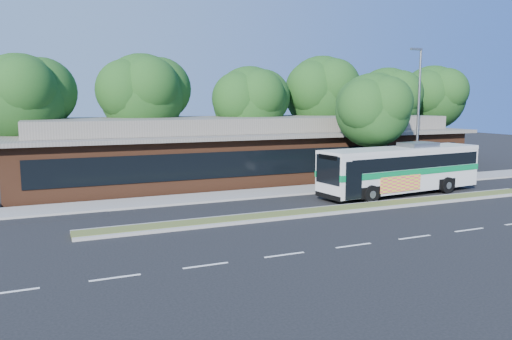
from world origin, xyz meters
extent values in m
plane|color=black|center=(0.00, 0.00, 0.00)|extent=(120.00, 120.00, 0.00)
cube|color=#3E5122|center=(0.00, 0.60, 0.07)|extent=(26.00, 1.10, 0.15)
cube|color=gray|center=(0.00, 6.40, 0.06)|extent=(44.00, 2.60, 0.12)
cube|color=#4F2A19|center=(0.00, 13.00, 1.60)|extent=(32.00, 10.00, 3.20)
cube|color=#655F55|center=(0.00, 13.00, 3.32)|extent=(33.20, 11.20, 0.24)
cube|color=#655F55|center=(0.00, 13.00, 3.95)|extent=(30.00, 8.00, 1.00)
cube|color=black|center=(0.00, 7.97, 1.70)|extent=(30.00, 0.06, 1.60)
cylinder|color=slate|center=(9.60, 6.00, 4.50)|extent=(0.16, 0.16, 9.00)
cube|color=slate|center=(9.20, 6.00, 9.00)|extent=(0.90, 0.18, 0.14)
cylinder|color=black|center=(-15.00, 15.00, 1.99)|extent=(0.44, 0.44, 3.99)
sphere|color=#164217|center=(-15.00, 15.00, 5.73)|extent=(5.80, 5.80, 5.80)
sphere|color=#164217|center=(-13.70, 15.43, 6.19)|extent=(4.52, 4.52, 4.52)
cylinder|color=black|center=(-7.00, 16.00, 2.10)|extent=(0.44, 0.44, 4.20)
sphere|color=#164217|center=(-7.00, 16.00, 6.00)|extent=(6.00, 6.00, 6.00)
sphere|color=#164217|center=(-5.65, 16.45, 6.48)|extent=(4.68, 4.68, 4.68)
cylinder|color=black|center=(1.00, 15.00, 1.89)|extent=(0.44, 0.44, 3.78)
sphere|color=#164217|center=(1.00, 15.00, 5.46)|extent=(5.60, 5.60, 5.60)
sphere|color=#164217|center=(2.26, 15.42, 5.91)|extent=(4.37, 4.37, 4.37)
cylinder|color=black|center=(8.00, 16.00, 2.21)|extent=(0.44, 0.44, 4.41)
sphere|color=#164217|center=(8.00, 16.00, 6.27)|extent=(6.20, 6.20, 6.20)
sphere|color=#164217|center=(9.39, 16.46, 6.77)|extent=(4.84, 4.84, 4.84)
cylinder|color=black|center=(14.00, 15.00, 1.93)|extent=(0.44, 0.44, 3.86)
sphere|color=#164217|center=(14.00, 15.00, 5.60)|extent=(5.80, 5.80, 5.80)
sphere|color=#164217|center=(15.30, 15.43, 6.07)|extent=(4.52, 4.52, 4.52)
cylinder|color=black|center=(20.00, 16.00, 2.06)|extent=(0.44, 0.44, 4.12)
sphere|color=#164217|center=(20.00, 16.00, 5.92)|extent=(6.00, 6.00, 6.00)
sphere|color=#164217|center=(21.35, 16.45, 6.40)|extent=(4.68, 4.68, 4.68)
cube|color=silver|center=(5.83, 3.02, 1.57)|extent=(11.11, 3.43, 2.51)
cube|color=black|center=(6.10, 3.05, 2.07)|extent=(10.24, 3.39, 0.75)
cube|color=silver|center=(5.83, 3.02, 2.71)|extent=(11.13, 3.45, 0.24)
cube|color=#057139|center=(5.83, 3.02, 1.49)|extent=(11.17, 3.49, 0.35)
cube|color=black|center=(0.38, 2.46, 1.87)|extent=(0.26, 2.04, 1.56)
cube|color=black|center=(11.28, 3.58, 2.16)|extent=(0.25, 1.90, 1.01)
cube|color=#E44353|center=(4.78, 1.71, 0.91)|extent=(3.08, 0.36, 0.91)
cube|color=slate|center=(7.19, 3.16, 2.95)|extent=(2.32, 1.67, 0.27)
cylinder|color=black|center=(2.60, 1.54, 0.50)|extent=(1.03, 0.43, 1.00)
cylinder|color=black|center=(2.36, 3.81, 0.50)|extent=(1.03, 0.43, 1.00)
cylinder|color=black|center=(8.67, 2.16, 0.50)|extent=(1.03, 0.43, 1.00)
cylinder|color=black|center=(8.43, 4.44, 0.50)|extent=(1.03, 0.43, 1.00)
cylinder|color=black|center=(6.00, 6.19, 1.77)|extent=(0.44, 0.44, 3.54)
sphere|color=#164217|center=(6.00, 6.19, 4.99)|extent=(4.84, 4.84, 4.84)
sphere|color=#164217|center=(7.09, 6.55, 5.37)|extent=(3.77, 3.77, 3.77)
camera|label=1|loc=(-13.94, -20.72, 5.53)|focal=35.00mm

